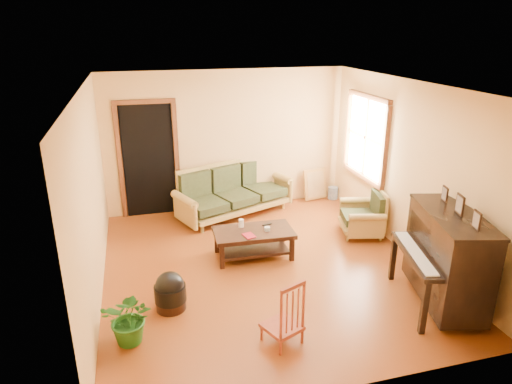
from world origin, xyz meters
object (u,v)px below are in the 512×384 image
object	(u,v)px
ceramic_crock	(333,193)
piano	(447,260)
footstool	(170,295)
red_chair	(282,311)
sofa	(235,191)
potted_plant	(130,318)
coffee_table	(254,243)
armchair	(362,213)

from	to	relation	value
ceramic_crock	piano	bearing A→B (deg)	-93.26
footstool	red_chair	distance (m)	1.50
sofa	potted_plant	distance (m)	3.79
piano	footstool	bearing A→B (deg)	-178.71
piano	footstool	size ratio (longest dim) A/B	3.56
red_chair	coffee_table	bearing A→B (deg)	60.97
coffee_table	footstool	world-z (taller)	coffee_table
piano	footstool	xyz separation A→B (m)	(-3.32, 0.77, -0.43)
sofa	ceramic_crock	world-z (taller)	sofa
coffee_table	armchair	size ratio (longest dim) A/B	1.52
coffee_table	ceramic_crock	bearing A→B (deg)	41.95
sofa	red_chair	world-z (taller)	sofa
sofa	piano	distance (m)	3.99
coffee_table	armchair	xyz separation A→B (m)	(1.94, 0.30, 0.18)
armchair	sofa	bearing A→B (deg)	157.19
red_chair	ceramic_crock	size ratio (longest dim) A/B	3.22
potted_plant	armchair	bearing A→B (deg)	26.64
coffee_table	piano	size ratio (longest dim) A/B	0.85
sofa	potted_plant	bearing A→B (deg)	-141.91
footstool	piano	bearing A→B (deg)	-13.11
piano	ceramic_crock	xyz separation A→B (m)	(0.22, 3.80, -0.49)
coffee_table	red_chair	xyz separation A→B (m)	(-0.21, -2.02, 0.18)
sofa	piano	size ratio (longest dim) A/B	1.56
sofa	red_chair	bearing A→B (deg)	-116.27
piano	footstool	distance (m)	3.43
coffee_table	piano	world-z (taller)	piano
armchair	potted_plant	size ratio (longest dim) A/B	1.26
armchair	footstool	xyz separation A→B (m)	(-3.29, -1.35, -0.20)
armchair	ceramic_crock	bearing A→B (deg)	95.51
footstool	coffee_table	bearing A→B (deg)	38.23
ceramic_crock	potted_plant	world-z (taller)	potted_plant
armchair	potted_plant	distance (m)	4.21
armchair	piano	distance (m)	2.14
coffee_table	footstool	size ratio (longest dim) A/B	3.03
sofa	ceramic_crock	distance (m)	2.15
ceramic_crock	sofa	bearing A→B (deg)	-172.13
footstool	ceramic_crock	world-z (taller)	footstool
piano	red_chair	distance (m)	2.20
red_chair	potted_plant	bearing A→B (deg)	142.02
coffee_table	potted_plant	size ratio (longest dim) A/B	1.90
red_chair	ceramic_crock	world-z (taller)	red_chair
coffee_table	piano	distance (m)	2.72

